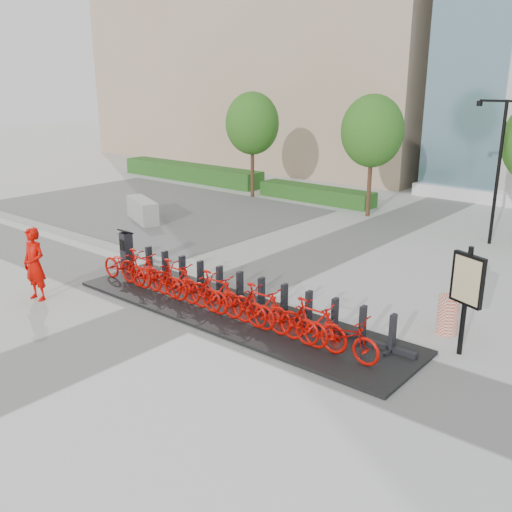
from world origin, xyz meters
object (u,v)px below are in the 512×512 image
Objects in this scene: worker_red at (35,264)px; map_sign at (467,284)px; construction_barrel at (448,315)px; jersey_barrier at (142,210)px; bike_0 at (125,266)px; kiosk at (127,251)px.

worker_red is 10.73m from map_sign.
construction_barrel is 14.24m from jersey_barrier.
worker_red reaches higher than bike_0.
kiosk is 6.64m from jersey_barrier.
kiosk is 1.42× the size of construction_barrel.
kiosk is at bearing 79.23° from worker_red.
construction_barrel is at bearing 12.51° from jersey_barrier.
bike_0 is 8.83m from construction_barrel.
map_sign reaches higher than kiosk.
worker_red is 2.16× the size of construction_barrel.
construction_barrel is (9.27, 4.95, -0.53)m from worker_red.
map_sign reaches higher than worker_red.
worker_red is at bearing -135.69° from map_sign.
map_sign is (9.03, 1.88, 1.03)m from bike_0.
bike_0 is 2.43m from worker_red.
construction_barrel is (9.18, 2.03, -0.24)m from kiosk.
kiosk reaches higher than bike_0.
bike_0 is 0.76× the size of jersey_barrier.
map_sign is (9.90, 4.11, 0.60)m from worker_red.
construction_barrel is (8.40, 2.72, -0.10)m from bike_0.
bike_0 is at bearing -146.46° from map_sign.
worker_red reaches higher than construction_barrel.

